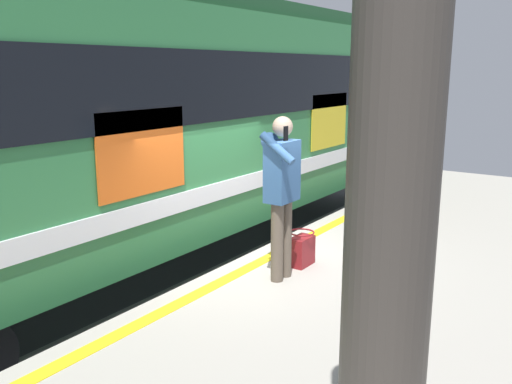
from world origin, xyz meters
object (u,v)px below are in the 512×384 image
object	(u,v)px
handbag	(302,250)
station_column	(390,224)
passenger	(282,185)
train_carriage	(183,111)

from	to	relation	value
handbag	station_column	xyz separation A→B (m)	(3.35, 2.30, 1.49)
handbag	passenger	bearing A→B (deg)	1.48
passenger	station_column	xyz separation A→B (m)	(2.85, 2.28, 0.61)
train_carriage	station_column	world-z (taller)	station_column
handbag	station_column	size ratio (longest dim) A/B	0.12
passenger	station_column	world-z (taller)	station_column
train_carriage	handbag	size ratio (longest dim) A/B	31.01
handbag	station_column	distance (m)	4.33
train_carriage	station_column	distance (m)	6.77
train_carriage	handbag	bearing A→B (deg)	68.82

